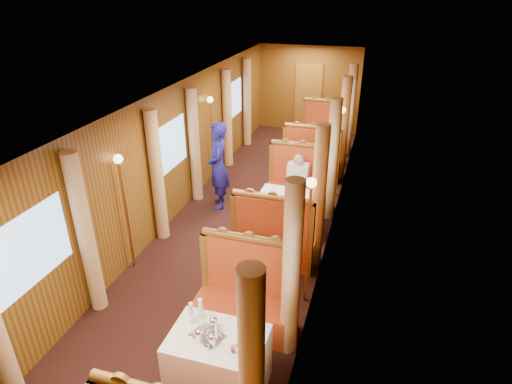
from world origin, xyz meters
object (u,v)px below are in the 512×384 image
at_px(fruit_plate, 237,349).
at_px(tea_tray, 208,336).
at_px(table_near, 218,362).
at_px(teapot_right, 212,341).
at_px(teapot_left, 199,337).
at_px(banquette_far_fwd, 312,161).
at_px(banquette_mid_fwd, 274,241).
at_px(rose_vase_mid, 287,186).
at_px(passenger, 297,178).
at_px(banquette_far_aft, 325,134).
at_px(table_far, 318,148).
at_px(table_mid, 288,214).
at_px(steward, 218,166).
at_px(banquette_mid_aft, 299,188).
at_px(rose_vase_far, 320,127).
at_px(teapot_back, 214,325).

bearing_deg(fruit_plate, tea_tray, 164.98).
relative_size(table_near, teapot_right, 7.48).
bearing_deg(teapot_left, banquette_far_fwd, 64.34).
bearing_deg(banquette_mid_fwd, tea_tray, -92.34).
relative_size(rose_vase_mid, passenger, 0.47).
bearing_deg(banquette_far_aft, table_far, -90.00).
xyz_separation_m(table_mid, rose_vase_mid, (-0.04, 0.02, 0.55)).
bearing_deg(teapot_right, passenger, 105.07).
bearing_deg(table_near, tea_tray, -171.14).
relative_size(banquette_far_aft, passenger, 1.76).
height_order(table_far, teapot_left, teapot_left).
relative_size(rose_vase_mid, steward, 0.20).
xyz_separation_m(banquette_mid_fwd, teapot_right, (-0.01, -2.61, 0.38)).
bearing_deg(fruit_plate, rose_vase_mid, 94.72).
height_order(table_mid, passenger, passenger).
bearing_deg(steward, table_near, -0.78).
distance_m(banquette_far_aft, teapot_left, 8.13).
height_order(table_mid, tea_tray, tea_tray).
relative_size(banquette_mid_fwd, rose_vase_mid, 3.72).
relative_size(table_mid, banquette_mid_aft, 0.78).
relative_size(tea_tray, rose_vase_far, 0.94).
bearing_deg(banquette_far_aft, steward, -111.69).
height_order(table_far, passenger, passenger).
height_order(banquette_mid_aft, passenger, banquette_mid_aft).
xyz_separation_m(tea_tray, rose_vase_mid, (0.06, 3.53, 0.17)).
bearing_deg(table_near, banquette_mid_fwd, 90.00).
distance_m(table_near, table_mid, 3.50).
xyz_separation_m(banquette_far_aft, rose_vase_mid, (-0.04, -4.50, 0.50)).
bearing_deg(table_far, rose_vase_mid, -90.62).
height_order(banquette_far_aft, fruit_plate, banquette_far_aft).
bearing_deg(banquette_mid_aft, steward, -164.84).
bearing_deg(table_mid, banquette_mid_fwd, -90.00).
height_order(teapot_left, passenger, passenger).
xyz_separation_m(tea_tray, fruit_plate, (0.36, -0.10, 0.01)).
bearing_deg(passenger, banquette_far_fwd, 90.00).
height_order(banquette_far_fwd, rose_vase_mid, banquette_far_fwd).
xyz_separation_m(table_near, teapot_left, (-0.16, -0.10, 0.44)).
bearing_deg(passenger, teapot_left, -92.06).
relative_size(teapot_left, steward, 0.09).
height_order(banquette_mid_fwd, banquette_far_aft, same).
distance_m(banquette_mid_fwd, banquette_far_fwd, 3.50).
bearing_deg(rose_vase_far, rose_vase_mid, -90.89).
relative_size(banquette_mid_aft, teapot_left, 8.77).
bearing_deg(banquette_far_fwd, steward, -129.48).
distance_m(banquette_mid_fwd, tea_tray, 2.53).
distance_m(teapot_left, rose_vase_mid, 3.63).
height_order(fruit_plate, steward, steward).
height_order(table_near, table_far, same).
xyz_separation_m(teapot_back, passenger, (0.07, 4.19, -0.07)).
bearing_deg(banquette_mid_fwd, fruit_plate, -84.23).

